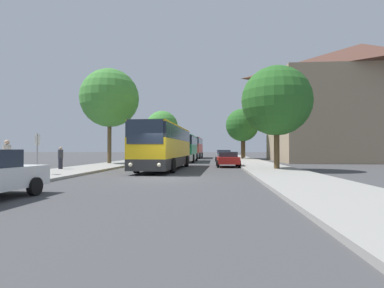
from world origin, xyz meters
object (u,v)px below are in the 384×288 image
bus_stop_sign (37,149)px  tree_left_far (162,127)px  pedestrian_waiting_near (61,158)px  bus_front (165,146)px  bus_middle (185,148)px  bus_rear (194,147)px  parked_car_right_far (224,156)px  parked_car_right_near (228,159)px  tree_right_mid (242,125)px  tree_right_near (276,101)px  tree_right_far (244,126)px  tree_left_near (110,98)px  pedestrian_waiting_far (7,158)px

bus_stop_sign → tree_left_far: size_ratio=0.29×
pedestrian_waiting_near → bus_front: bearing=-39.5°
bus_middle → bus_rear: size_ratio=0.90×
bus_middle → bus_stop_sign: 21.97m
pedestrian_waiting_near → bus_stop_sign: bearing=-133.4°
parked_car_right_far → tree_left_far: bearing=-55.9°
bus_middle → parked_car_right_near: (4.92, -10.48, -1.01)m
parked_car_right_near → tree_right_mid: (2.98, 19.06, 4.52)m
bus_stop_sign → parked_car_right_far: bearing=62.0°
bus_rear → tree_left_far: tree_left_far is taller
bus_rear → pedestrian_waiting_near: bearing=-102.1°
tree_right_near → tree_right_mid: 23.47m
parked_car_right_far → tree_right_far: (3.83, 14.13, 4.71)m
tree_left_far → parked_car_right_near: bearing=-66.9°
tree_left_near → bus_rear: bearing=73.0°
tree_left_far → bus_rear: bearing=21.3°
bus_rear → parked_car_right_near: 26.50m
tree_left_near → tree_right_near: 17.15m
bus_middle → bus_rear: bearing=90.1°
tree_left_far → bus_middle: bearing=-68.5°
bus_rear → pedestrian_waiting_near: 32.86m
parked_car_right_far → parked_car_right_near: bearing=88.2°
bus_middle → pedestrian_waiting_far: size_ratio=5.46×
pedestrian_waiting_near → pedestrian_waiting_far: pedestrian_waiting_far is taller
pedestrian_waiting_near → tree_right_mid: 29.63m
pedestrian_waiting_far → tree_left_far: (1.35, 36.41, 4.27)m
bus_rear → parked_car_right_far: bearing=-72.2°
tree_left_near → tree_right_far: (15.67, 21.22, -1.34)m
parked_car_right_far → tree_left_near: bearing=28.6°
parked_car_right_far → bus_stop_sign: (-11.06, -20.78, 0.81)m
bus_stop_sign → tree_right_mid: tree_right_mid is taller
parked_car_right_far → tree_left_far: 17.70m
parked_car_right_near → tree_right_near: bearing=126.0°
bus_front → tree_right_near: size_ratio=1.60×
tree_right_far → tree_right_mid: bearing=-98.3°
parked_car_right_far → pedestrian_waiting_far: size_ratio=2.11×
tree_right_mid → bus_front: bearing=-109.3°
pedestrian_waiting_near → pedestrian_waiting_far: size_ratio=0.85×
bus_stop_sign → tree_left_near: tree_left_near is taller
parked_car_right_far → pedestrian_waiting_near: (-12.15, -16.18, 0.18)m
parked_car_right_far → tree_right_far: bearing=-107.5°
tree_left_far → tree_right_far: tree_left_far is taller
pedestrian_waiting_far → tree_right_far: bearing=179.8°
bus_middle → pedestrian_waiting_near: bearing=-113.8°
parked_car_right_far → tree_right_near: tree_right_near is taller
bus_stop_sign → tree_right_far: size_ratio=0.30×
bus_front → bus_rear: 29.76m
pedestrian_waiting_far → tree_left_near: (-0.34, 15.57, 5.71)m
tree_right_mid → tree_right_far: size_ratio=0.99×
pedestrian_waiting_far → tree_left_near: 16.59m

